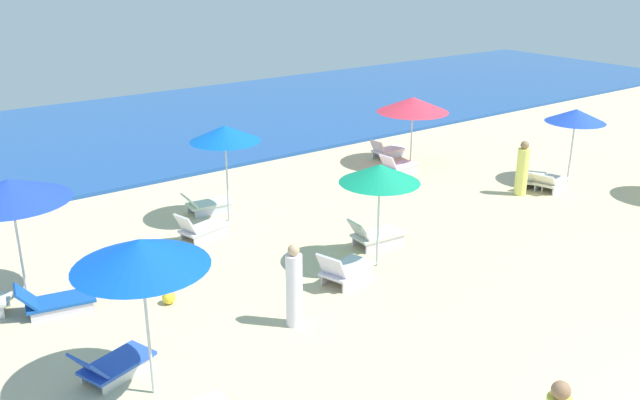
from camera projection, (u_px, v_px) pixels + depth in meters
The scene contains 20 objects.
ocean at pixel (151, 128), 27.73m from camera, with size 60.00×13.26×0.12m, color #1D4A94.
umbrella_0 at pixel (140, 253), 10.35m from camera, with size 2.13×2.13×2.76m.
lounge_chair_0_1 at pixel (111, 365), 11.54m from camera, with size 1.49×1.05×0.69m.
umbrella_1 at pixel (380, 174), 14.97m from camera, with size 1.81×1.81×2.46m.
lounge_chair_1_0 at pixel (375, 235), 16.70m from camera, with size 1.45×0.75×0.76m.
lounge_chair_1_1 at pixel (344, 270), 14.87m from camera, with size 1.51×1.02×0.82m.
umbrella_3 at pixel (576, 116), 20.66m from camera, with size 1.81×1.81×2.34m.
lounge_chair_3_0 at pixel (534, 179), 20.96m from camera, with size 1.55×1.31×0.65m.
lounge_chair_3_1 at pixel (550, 182), 20.64m from camera, with size 1.48×0.96×0.64m.
umbrella_4 at pixel (413, 105), 22.50m from camera, with size 2.39×2.39×2.31m.
lounge_chair_4_0 at pixel (387, 150), 23.84m from camera, with size 1.34×0.67×0.70m.
lounge_chair_4_1 at pixel (398, 166), 22.22m from camera, with size 1.44×0.74×0.71m.
umbrella_5 at pixel (225, 134), 17.53m from camera, with size 1.84×1.84×2.63m.
lounge_chair_5_0 at pixel (206, 204), 18.84m from camera, with size 1.35×0.69×0.62m.
lounge_chair_5_1 at pixel (200, 228), 17.25m from camera, with size 1.46×0.89×0.74m.
umbrella_7 at pixel (10, 190), 13.42m from camera, with size 2.34×2.34×2.64m.
lounge_chair_7_1 at pixel (54, 301), 13.67m from camera, with size 1.57×0.90×0.66m.
beachgoer_1 at pixel (294, 288), 12.99m from camera, with size 0.44×0.44×1.70m.
beachgoer_3 at pixel (522, 170), 20.07m from camera, with size 0.47×0.47×1.65m.
beach_ball_0 at pixel (169, 298), 14.01m from camera, with size 0.27×0.27×0.27m, color yellow.
Camera 1 is at (-10.36, -2.55, 6.85)m, focal length 38.25 mm.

